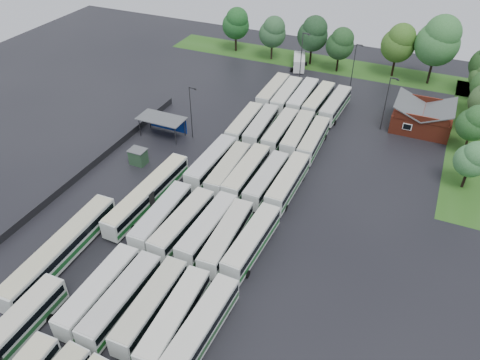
% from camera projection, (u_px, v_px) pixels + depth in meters
% --- Properties ---
extents(ground, '(160.00, 160.00, 0.00)m').
position_uv_depth(ground, '(189.00, 241.00, 61.32)').
color(ground, black).
rests_on(ground, ground).
extents(brick_building, '(10.07, 8.60, 5.39)m').
position_uv_depth(brick_building, '(422.00, 119.00, 83.78)').
color(brick_building, maroon).
rests_on(brick_building, ground).
extents(wash_shed, '(8.20, 4.20, 3.58)m').
position_uv_depth(wash_shed, '(163.00, 120.00, 81.35)').
color(wash_shed, '#2D2D30').
rests_on(wash_shed, ground).
extents(utility_hut, '(2.70, 2.20, 2.62)m').
position_uv_depth(utility_hut, '(138.00, 157.00, 75.10)').
color(utility_hut, '#223F26').
rests_on(utility_hut, ground).
extents(grass_strip_north, '(80.00, 10.00, 0.01)m').
position_uv_depth(grass_strip_north, '(333.00, 65.00, 108.27)').
color(grass_strip_north, '#275517').
rests_on(grass_strip_north, ground).
extents(grass_strip_east, '(10.00, 50.00, 0.01)m').
position_uv_depth(grass_strip_east, '(479.00, 140.00, 81.63)').
color(grass_strip_east, '#275517').
rests_on(grass_strip_east, ground).
extents(west_fence, '(0.10, 50.00, 1.20)m').
position_uv_depth(west_fence, '(91.00, 166.00, 74.11)').
color(west_fence, '#2D2D30').
rests_on(west_fence, ground).
extents(bus_r1c0, '(2.73, 12.42, 3.45)m').
position_uv_depth(bus_r1c0, '(99.00, 291.00, 52.23)').
color(bus_r1c0, silver).
rests_on(bus_r1c0, ground).
extents(bus_r1c1, '(2.70, 12.40, 3.45)m').
position_uv_depth(bus_r1c1, '(122.00, 299.00, 51.27)').
color(bus_r1c1, silver).
rests_on(bus_r1c1, ground).
extents(bus_r1c2, '(2.86, 12.26, 3.40)m').
position_uv_depth(bus_r1c2, '(151.00, 306.00, 50.62)').
color(bus_r1c2, silver).
rests_on(bus_r1c2, ground).
extents(bus_r1c3, '(3.20, 12.55, 3.46)m').
position_uv_depth(bus_r1c3, '(175.00, 318.00, 49.25)').
color(bus_r1c3, silver).
rests_on(bus_r1c3, ground).
extents(bus_r1c4, '(2.98, 12.51, 3.46)m').
position_uv_depth(bus_r1c4, '(202.00, 327.00, 48.37)').
color(bus_r1c4, silver).
rests_on(bus_r1c4, ground).
extents(bus_r2c0, '(2.89, 12.46, 3.45)m').
position_uv_depth(bus_r2c0, '(162.00, 217.00, 62.40)').
color(bus_r2c0, silver).
rests_on(bus_r2c0, ground).
extents(bus_r2c1, '(3.19, 12.60, 3.48)m').
position_uv_depth(bus_r2c1, '(183.00, 224.00, 61.25)').
color(bus_r2c1, silver).
rests_on(bus_r2c1, ground).
extents(bus_r2c2, '(2.94, 12.50, 3.46)m').
position_uv_depth(bus_r2c2, '(208.00, 228.00, 60.51)').
color(bus_r2c2, silver).
rests_on(bus_r2c2, ground).
extents(bus_r2c3, '(3.09, 12.43, 3.43)m').
position_uv_depth(bus_r2c3, '(227.00, 237.00, 59.23)').
color(bus_r2c3, silver).
rests_on(bus_r2c3, ground).
extents(bus_r2c4, '(3.09, 12.45, 3.44)m').
position_uv_depth(bus_r2c4, '(252.00, 241.00, 58.58)').
color(bus_r2c4, silver).
rests_on(bus_r2c4, ground).
extents(bus_r3c0, '(2.91, 12.67, 3.52)m').
position_uv_depth(bus_r3c0, '(211.00, 162.00, 72.64)').
color(bus_r3c0, silver).
rests_on(bus_r3c0, ground).
extents(bus_r3c1, '(2.92, 12.25, 3.39)m').
position_uv_depth(bus_r3c1, '(228.00, 170.00, 71.19)').
color(bus_r3c1, silver).
rests_on(bus_r3c1, ground).
extents(bus_r3c2, '(2.73, 12.60, 3.50)m').
position_uv_depth(bus_r3c2, '(247.00, 173.00, 70.43)').
color(bus_r3c2, silver).
rests_on(bus_r3c2, ground).
extents(bus_r3c3, '(2.81, 12.11, 3.36)m').
position_uv_depth(bus_r3c3, '(267.00, 180.00, 69.18)').
color(bus_r3c3, silver).
rests_on(bus_r3c3, ground).
extents(bus_r3c4, '(2.78, 12.55, 3.49)m').
position_uv_depth(bus_r3c4, '(288.00, 182.00, 68.52)').
color(bus_r3c4, silver).
rests_on(bus_r3c4, ground).
extents(bus_r4c0, '(2.90, 12.07, 3.34)m').
position_uv_depth(bus_r4c0, '(245.00, 124.00, 82.48)').
color(bus_r4c0, silver).
rests_on(bus_r4c0, ground).
extents(bus_r4c1, '(3.12, 12.25, 3.38)m').
position_uv_depth(bus_r4c1, '(261.00, 127.00, 81.73)').
color(bus_r4c1, silver).
rests_on(bus_r4c1, ground).
extents(bus_r4c2, '(2.71, 12.20, 3.39)m').
position_uv_depth(bus_r4c2, '(280.00, 131.00, 80.53)').
color(bus_r4c2, silver).
rests_on(bus_r4c2, ground).
extents(bus_r4c3, '(3.18, 12.61, 3.48)m').
position_uv_depth(bus_r4c3, '(298.00, 134.00, 79.52)').
color(bus_r4c3, silver).
rests_on(bus_r4c3, ground).
extents(bus_r4c4, '(2.82, 12.00, 3.32)m').
position_uv_depth(bus_r4c4, '(313.00, 140.00, 78.26)').
color(bus_r4c4, silver).
rests_on(bus_r4c4, ground).
extents(bus_r5c0, '(2.80, 12.57, 3.49)m').
position_uv_depth(bus_r5c0, '(273.00, 92.00, 92.63)').
color(bus_r5c0, silver).
rests_on(bus_r5c0, ground).
extents(bus_r5c1, '(2.92, 12.53, 3.47)m').
position_uv_depth(bus_r5c1, '(286.00, 96.00, 91.27)').
color(bus_r5c1, silver).
rests_on(bus_r5c1, ground).
extents(bus_r5c2, '(2.76, 12.66, 3.52)m').
position_uv_depth(bus_r5c2, '(303.00, 97.00, 90.69)').
color(bus_r5c2, silver).
rests_on(bus_r5c2, ground).
extents(bus_r5c3, '(3.10, 12.46, 3.44)m').
position_uv_depth(bus_r5c3, '(319.00, 101.00, 89.61)').
color(bus_r5c3, silver).
rests_on(bus_r5c3, ground).
extents(bus_r5c4, '(3.15, 12.46, 3.44)m').
position_uv_depth(bus_r5c4, '(335.00, 105.00, 88.11)').
color(bus_r5c4, silver).
rests_on(bus_r5c4, ground).
extents(artic_bus_west_b, '(2.99, 17.97, 3.32)m').
position_uv_depth(artic_bus_west_b, '(148.00, 194.00, 66.40)').
color(artic_bus_west_b, silver).
rests_on(artic_bus_west_b, ground).
extents(artic_bus_west_c, '(3.12, 18.93, 3.50)m').
position_uv_depth(artic_bus_west_c, '(61.00, 250.00, 57.36)').
color(artic_bus_west_c, silver).
rests_on(artic_bus_west_c, ground).
extents(minibus, '(4.32, 7.08, 2.91)m').
position_uv_depth(minibus, '(299.00, 62.00, 105.75)').
color(minibus, white).
rests_on(minibus, ground).
extents(tree_north_0, '(6.47, 6.47, 10.72)m').
position_uv_depth(tree_north_0, '(236.00, 23.00, 111.19)').
color(tree_north_0, black).
rests_on(tree_north_0, ground).
extents(tree_north_1, '(6.21, 6.21, 10.28)m').
position_uv_depth(tree_north_1, '(273.00, 32.00, 107.20)').
color(tree_north_1, black).
rests_on(tree_north_1, ground).
extents(tree_north_2, '(6.84, 6.84, 11.34)m').
position_uv_depth(tree_north_2, '(313.00, 33.00, 104.30)').
color(tree_north_2, black).
rests_on(tree_north_2, ground).
extents(tree_north_3, '(6.09, 6.09, 10.09)m').
position_uv_depth(tree_north_3, '(341.00, 43.00, 101.52)').
color(tree_north_3, black).
rests_on(tree_north_3, ground).
extents(tree_north_4, '(7.13, 7.13, 11.80)m').
position_uv_depth(tree_north_4, '(399.00, 43.00, 98.78)').
color(tree_north_4, black).
rests_on(tree_north_4, ground).
extents(tree_north_5, '(8.90, 8.90, 14.75)m').
position_uv_depth(tree_north_5, '(439.00, 40.00, 94.56)').
color(tree_north_5, black).
rests_on(tree_north_5, ground).
extents(tree_east_0, '(4.93, 4.91, 8.13)m').
position_uv_depth(tree_east_0, '(473.00, 159.00, 67.57)').
color(tree_east_0, black).
rests_on(tree_east_0, ground).
extents(tree_east_1, '(5.29, 5.29, 8.77)m').
position_uv_depth(tree_east_1, '(475.00, 123.00, 75.25)').
color(tree_east_1, '#302217').
rests_on(tree_east_1, ground).
extents(lamp_post_ne, '(1.55, 0.30, 10.07)m').
position_uv_depth(lamp_post_ne, '(387.00, 100.00, 81.16)').
color(lamp_post_ne, '#2D2D30').
rests_on(lamp_post_ne, ground).
extents(lamp_post_nw, '(1.48, 0.29, 9.62)m').
position_uv_depth(lamp_post_nw, '(191.00, 109.00, 79.13)').
color(lamp_post_nw, '#2D2D30').
rests_on(lamp_post_nw, ground).
extents(lamp_post_back_w, '(1.62, 0.32, 10.53)m').
position_uv_depth(lamp_post_back_w, '(302.00, 54.00, 97.74)').
color(lamp_post_back_w, '#2D2D30').
rests_on(lamp_post_back_w, ground).
extents(lamp_post_back_e, '(1.52, 0.30, 9.87)m').
position_uv_depth(lamp_post_back_e, '(354.00, 64.00, 94.22)').
color(lamp_post_back_e, '#2D2D30').
rests_on(lamp_post_back_e, ground).
extents(puddle_2, '(5.48, 5.48, 0.01)m').
position_uv_depth(puddle_2, '(149.00, 227.00, 63.58)').
color(puddle_2, black).
rests_on(puddle_2, ground).
extents(puddle_3, '(3.76, 3.76, 0.01)m').
position_uv_depth(puddle_3, '(200.00, 261.00, 58.45)').
color(puddle_3, black).
rests_on(puddle_3, ground).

